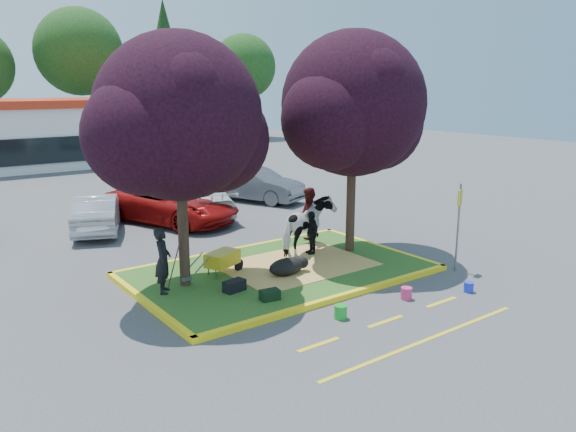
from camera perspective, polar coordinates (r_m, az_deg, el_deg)
ground at (r=16.33m, az=-0.83°, el=-5.87°), size 90.00×90.00×0.00m
median_island at (r=16.31m, az=-0.83°, el=-5.62°), size 8.00×5.00×0.15m
curb_near at (r=14.42m, az=5.21°, el=-8.26°), size 8.30×0.16×0.15m
curb_far at (r=18.37m, az=-5.52°, el=-3.50°), size 8.30×0.16×0.15m
curb_left at (r=14.47m, az=-14.24°, el=-8.54°), size 0.16×5.30×0.15m
curb_right at (r=18.86m, az=9.32°, el=-3.18°), size 0.16×5.30×0.15m
straw_bedding at (r=16.62m, az=0.86°, el=-4.96°), size 4.20×3.00×0.01m
tree_purple_left at (r=14.39m, az=-10.95°, el=9.08°), size 5.06×4.20×6.51m
tree_purple_right at (r=17.45m, az=6.73°, el=10.56°), size 5.30×4.40×6.82m
fire_lane_stripe_a at (r=12.12m, az=3.13°, el=-12.91°), size 1.10×0.12×0.01m
fire_lane_stripe_b at (r=13.37m, az=9.88°, el=-10.50°), size 1.10×0.12×0.01m
fire_lane_stripe_c at (r=14.79m, az=15.33°, el=-8.43°), size 1.10×0.12×0.01m
fire_lane_long at (r=12.66m, az=13.88°, el=-12.12°), size 6.00×0.10×0.01m
retail_building at (r=42.12m, az=-21.40°, el=8.09°), size 20.40×8.40×4.40m
treeline at (r=51.26m, az=-25.74°, el=14.61°), size 46.58×7.80×14.63m
cow at (r=17.42m, az=2.03°, el=-1.10°), size 2.30×1.61×1.77m
calf at (r=15.70m, az=-0.15°, el=-5.16°), size 1.26×1.02×0.48m
handler at (r=14.57m, az=-12.59°, el=-4.42°), size 0.66×0.74×1.71m
visitor_a at (r=18.64m, az=2.12°, el=0.03°), size 1.05×1.14×1.88m
visitor_b at (r=17.52m, az=2.38°, el=-1.70°), size 0.47×0.85×1.37m
wheelbarrow at (r=15.80m, az=-6.65°, el=-4.33°), size 1.72×0.91×0.66m
gear_bag_dark at (r=14.59m, az=-5.48°, el=-7.07°), size 0.62×0.41×0.29m
gear_bag_green at (r=13.98m, az=-1.86°, el=-8.01°), size 0.52×0.37×0.26m
sign_post at (r=16.91m, az=16.96°, el=-0.13°), size 0.35×0.14×2.59m
bucket_green at (r=13.34m, az=5.36°, el=-9.67°), size 0.39×0.39×0.33m
bucket_pink at (r=14.73m, az=11.94°, el=-7.69°), size 0.34×0.34×0.31m
bucket_blue at (r=15.64m, az=17.89°, el=-6.89°), size 0.33×0.33×0.27m
car_silver at (r=21.98m, az=-18.81°, el=0.33°), size 3.02×4.54×1.42m
car_red at (r=22.64m, az=-11.78°, el=1.33°), size 4.49×6.25×1.58m
car_white at (r=23.54m, az=-8.71°, el=1.61°), size 2.79×4.92×1.35m
car_grey at (r=26.37m, az=-3.36°, el=3.22°), size 3.43×5.01×1.56m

